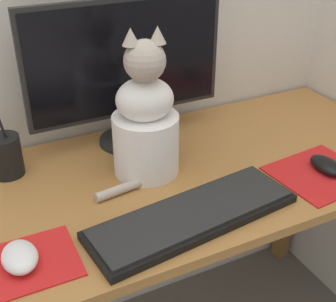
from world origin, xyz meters
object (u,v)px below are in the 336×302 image
keyboard (193,215)px  cat (145,123)px  computer_mouse_left (20,257)px  pen_cup (6,155)px  computer_mouse_right (327,165)px  monitor (127,67)px

keyboard → cat: cat is taller
computer_mouse_left → pen_cup: 0.35m
keyboard → computer_mouse_right: size_ratio=4.81×
computer_mouse_right → cat: cat is taller
computer_mouse_left → keyboard: bearing=-3.4°
computer_mouse_right → cat: 0.47m
pen_cup → keyboard: bearing=-48.3°
monitor → cat: bearing=-98.1°
cat → pen_cup: size_ratio=2.05×
keyboard → pen_cup: pen_cup is taller
computer_mouse_left → pen_cup: bearing=83.9°
keyboard → computer_mouse_left: (-0.36, 0.02, 0.01)m
monitor → cat: 0.19m
computer_mouse_right → computer_mouse_left: bearing=180.0°
computer_mouse_left → cat: bearing=29.9°
monitor → keyboard: bearing=-91.9°
computer_mouse_left → pen_cup: size_ratio=0.52×
monitor → pen_cup: size_ratio=2.97×
monitor → computer_mouse_left: monitor is taller
monitor → computer_mouse_right: size_ratio=5.28×
monitor → computer_mouse_right: 0.57m
computer_mouse_left → pen_cup: pen_cup is taller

